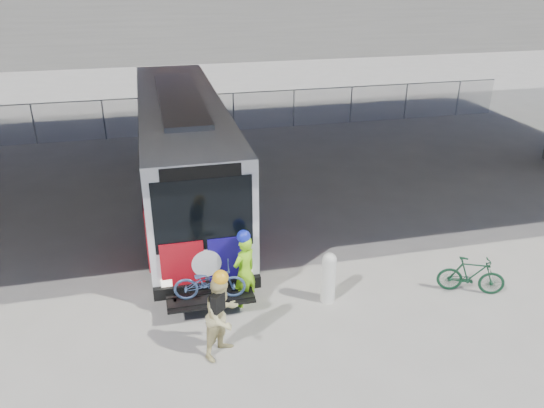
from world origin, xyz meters
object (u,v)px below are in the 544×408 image
object	(u,v)px
bus	(182,143)
bike_parked	(471,275)
cyclist_hivis	(244,270)
bollard	(329,276)
cyclist_tan	(222,315)

from	to	relation	value
bus	bike_parked	distance (m)	9.69
bus	cyclist_hivis	size ratio (longest dim) A/B	6.49
bollard	cyclist_tan	xyz separation A→B (m)	(-2.73, -1.28, 0.24)
cyclist_hivis	cyclist_tan	world-z (taller)	cyclist_tan
bus	cyclist_tan	size ratio (longest dim) A/B	6.45
bus	bollard	bearing A→B (deg)	-67.02
bollard	bike_parked	world-z (taller)	bollard
cyclist_hivis	bus	bearing A→B (deg)	-116.02
bollard	bike_parked	bearing A→B (deg)	-7.54
bollard	cyclist_hivis	world-z (taller)	cyclist_hivis
cyclist_tan	bike_parked	xyz separation A→B (m)	(6.27, 0.81, -0.46)
bus	bike_parked	bearing A→B (deg)	-48.22
cyclist_hivis	cyclist_tan	xyz separation A→B (m)	(-0.76, -1.60, -0.01)
cyclist_hivis	bike_parked	bearing A→B (deg)	138.21
bike_parked	cyclist_tan	bearing A→B (deg)	121.99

